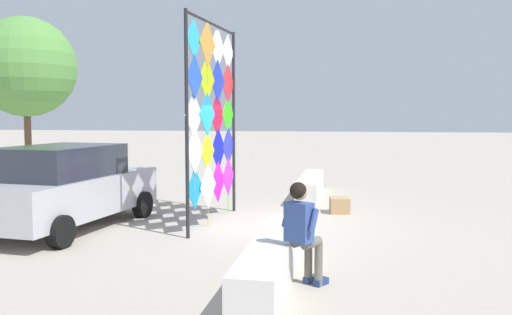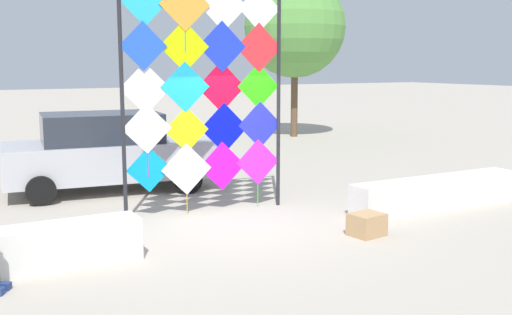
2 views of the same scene
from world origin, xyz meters
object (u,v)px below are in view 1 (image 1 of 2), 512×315
Objects in this scene: kite_display_rack at (213,112)px; cardboard_box_large at (340,205)px; parked_car at (65,187)px; tree_palm_like at (23,71)px; seated_vendor at (303,227)px.

cardboard_box_large is at bearing -58.47° from kite_display_rack.
cardboard_box_large is (1.61, -2.63, -2.17)m from kite_display_rack.
kite_display_rack reaches higher than cardboard_box_large.
tree_palm_like is (8.90, 6.55, 3.06)m from parked_car.
cardboard_box_large is 14.04m from tree_palm_like.
kite_display_rack is 3.77m from cardboard_box_large.
seated_vendor is 5.74m from cardboard_box_large.
cardboard_box_large is 0.09× the size of tree_palm_like.
parked_car reaches higher than cardboard_box_large.
kite_display_rack is 12.33m from tree_palm_like.
kite_display_rack is 0.94× the size of parked_car.
kite_display_rack is at bearing -69.67° from parked_car.
parked_car is 6.11m from cardboard_box_large.
tree_palm_like reaches higher than parked_car.
kite_display_rack is at bearing 121.53° from cardboard_box_large.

